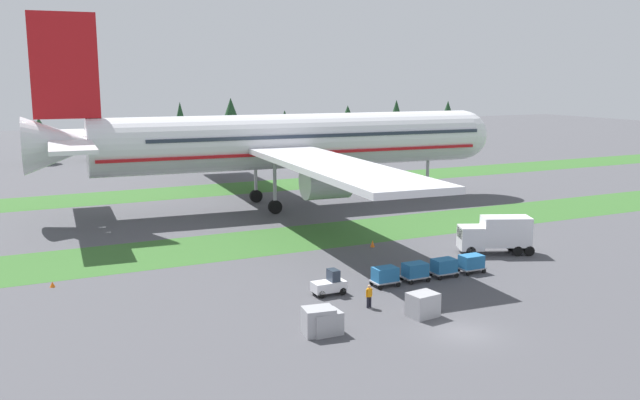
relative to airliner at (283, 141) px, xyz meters
The scene contains 17 objects.
ground_plane 47.41m from the airliner, 97.83° to the right, with size 400.00×400.00×0.00m, color #47474C.
grass_strip_near 20.00m from the airliner, 110.56° to the right, with size 320.00×10.82×0.01m, color #336028.
grass_strip_far 19.81m from the airliner, 110.81° to the left, with size 320.00×10.82×0.01m, color #336028.
airliner is the anchor object (origin of this frame).
baggage_tug 37.59m from the airliner, 107.00° to the right, with size 2.61×1.31×1.97m.
cargo_dolly_lead 36.42m from the airliner, 99.25° to the right, with size 2.21×1.51×1.55m.
cargo_dolly_second 36.06m from the airliner, 94.60° to the right, with size 2.21×1.51×1.55m.
cargo_dolly_third 35.93m from the airliner, 89.88° to the right, with size 2.21×1.51×1.55m.
cargo_dolly_fourth 36.04m from the airliner, 85.16° to the right, with size 2.21×1.51×1.55m.
catering_truck 32.91m from the airliner, 73.54° to the right, with size 7.29×4.89×3.58m.
ground_crew_marshaller 41.03m from the airliner, 103.66° to the right, with size 0.56×0.36×1.74m.
uld_container_0 45.47m from the airliner, 109.07° to the right, with size 2.00×1.60×1.52m, color #A3A3A8.
uld_container_1 45.50m from the airliner, 109.65° to the right, with size 2.00×1.60×1.80m, color #A3A3A8.
uld_container_2 43.63m from the airliner, 99.36° to the right, with size 2.00×1.60×1.70m, color #A3A3A8.
taxiway_marker_0 39.26m from the airliner, 141.59° to the right, with size 0.44×0.44×0.45m, color orange.
taxiway_marker_1 25.03m from the airliner, 90.58° to the right, with size 0.44×0.44×0.69m, color orange.
distant_tree_line 63.55m from the airliner, 93.55° to the left, with size 159.19×10.55×12.18m.
Camera 1 is at (-26.95, -34.15, 16.68)m, focal length 37.99 mm.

